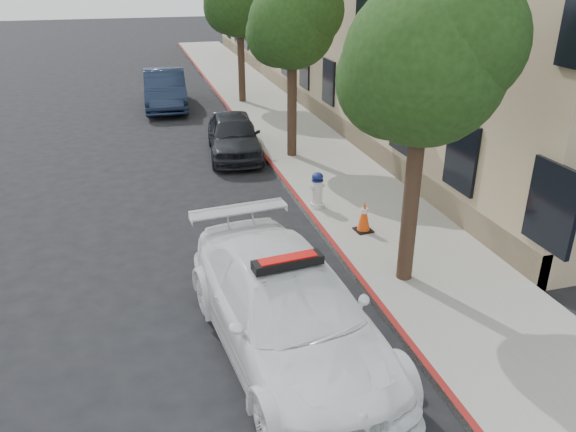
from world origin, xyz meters
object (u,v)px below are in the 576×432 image
at_px(parked_car_mid, 234,135).
at_px(traffic_cone, 364,216).
at_px(police_car, 288,310).
at_px(fire_hydrant, 317,190).
at_px(parked_car_far, 165,89).

relative_size(parked_car_mid, traffic_cone, 5.47).
relative_size(police_car, parked_car_mid, 1.41).
bearing_deg(police_car, fire_hydrant, 60.87).
bearing_deg(parked_car_mid, traffic_cone, -69.52).
height_order(parked_car_far, fire_hydrant, parked_car_far).
distance_m(police_car, parked_car_mid, 10.39).
distance_m(police_car, fire_hydrant, 5.65).
bearing_deg(parked_car_far, traffic_cone, -73.72).
height_order(police_car, parked_car_mid, police_car).
height_order(fire_hydrant, traffic_cone, fire_hydrant).
xyz_separation_m(fire_hydrant, traffic_cone, (0.59, -1.61, -0.08)).
relative_size(parked_car_mid, fire_hydrant, 4.43).
bearing_deg(fire_hydrant, parked_car_far, 87.99).
bearing_deg(police_car, traffic_cone, 45.89).
relative_size(fire_hydrant, traffic_cone, 1.23).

